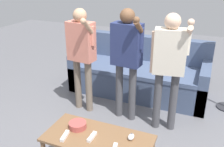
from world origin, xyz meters
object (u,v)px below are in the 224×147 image
(couch, at_px, (139,74))
(game_remote_wand_spare, at_px, (65,136))
(coffee_table, at_px, (98,142))
(snack_bowl, at_px, (78,125))
(player_center, at_px, (127,53))
(game_remote_wand_near, at_px, (92,137))
(game_remote_nunchuk, at_px, (131,137))
(player_right, at_px, (169,60))
(player_left, at_px, (81,49))

(couch, height_order, game_remote_wand_spare, couch)
(couch, relative_size, coffee_table, 2.10)
(snack_bowl, xyz_separation_m, player_center, (0.14, 1.02, 0.46))
(game_remote_wand_near, distance_m, game_remote_wand_spare, 0.26)
(player_center, bearing_deg, game_remote_wand_near, -86.82)
(game_remote_nunchuk, xyz_separation_m, game_remote_wand_near, (-0.34, -0.13, -0.01))
(coffee_table, xyz_separation_m, player_center, (-0.11, 1.08, 0.55))
(snack_bowl, height_order, game_remote_wand_near, snack_bowl)
(player_center, relative_size, player_right, 1.01)
(game_remote_wand_spare, bearing_deg, player_center, 81.50)
(game_remote_nunchuk, distance_m, game_remote_wand_spare, 0.62)
(player_center, distance_m, game_remote_wand_spare, 1.31)
(couch, relative_size, player_center, 1.45)
(player_center, relative_size, game_remote_wand_near, 10.13)
(snack_bowl, distance_m, game_remote_wand_near, 0.23)
(game_remote_wand_near, relative_size, game_remote_wand_spare, 0.95)
(player_center, relative_size, game_remote_wand_spare, 9.62)
(coffee_table, xyz_separation_m, snack_bowl, (-0.25, 0.06, 0.09))
(coffee_table, xyz_separation_m, game_remote_nunchuk, (0.30, 0.10, 0.08))
(couch, distance_m, player_left, 1.20)
(game_remote_nunchuk, distance_m, player_right, 1.06)
(game_remote_wand_near, height_order, game_remote_wand_spare, same)
(coffee_table, bearing_deg, player_left, 124.90)
(coffee_table, height_order, game_remote_wand_spare, game_remote_wand_spare)
(player_left, distance_m, game_remote_wand_near, 1.38)
(couch, height_order, player_right, player_right)
(coffee_table, relative_size, player_right, 0.70)
(snack_bowl, distance_m, game_remote_wand_spare, 0.19)
(snack_bowl, relative_size, player_left, 0.12)
(couch, distance_m, coffee_table, 1.94)
(player_left, distance_m, game_remote_wand_spare, 1.35)
(snack_bowl, height_order, player_center, player_center)
(couch, relative_size, snack_bowl, 12.32)
(couch, bearing_deg, player_center, -86.12)
(couch, xyz_separation_m, game_remote_nunchuk, (0.46, -1.83, 0.17))
(player_right, bearing_deg, game_remote_nunchuk, -98.14)
(coffee_table, height_order, game_remote_nunchuk, game_remote_nunchuk)
(player_left, height_order, game_remote_wand_near, player_left)
(snack_bowl, xyz_separation_m, player_left, (-0.49, 1.00, 0.44))
(coffee_table, bearing_deg, player_center, 95.69)
(snack_bowl, height_order, player_left, player_left)
(game_remote_wand_near, xyz_separation_m, game_remote_wand_spare, (-0.24, -0.09, -0.00))
(coffee_table, relative_size, player_center, 0.69)
(couch, height_order, game_remote_nunchuk, couch)
(player_left, bearing_deg, player_right, -1.22)
(player_right, distance_m, game_remote_wand_near, 1.26)
(player_left, bearing_deg, game_remote_nunchuk, -42.94)
(couch, distance_m, player_center, 1.05)
(coffee_table, bearing_deg, game_remote_nunchuk, 18.18)
(coffee_table, distance_m, player_left, 1.40)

